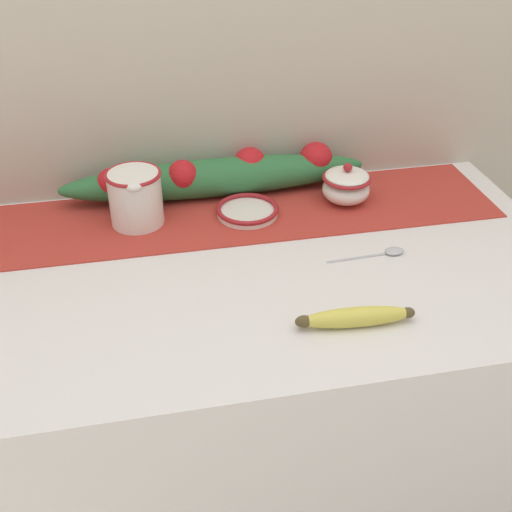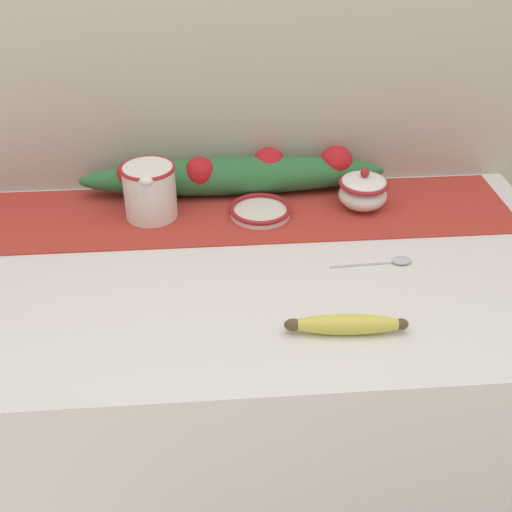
% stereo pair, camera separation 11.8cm
% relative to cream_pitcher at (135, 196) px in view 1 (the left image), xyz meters
% --- Properties ---
extents(countertop, '(1.32, 0.70, 0.88)m').
position_rel_cream_pitcher_xyz_m(countertop, '(0.18, -0.21, -0.50)').
color(countertop, silver).
rests_on(countertop, ground_plane).
extents(back_wall, '(2.12, 0.04, 2.40)m').
position_rel_cream_pitcher_xyz_m(back_wall, '(0.18, 0.16, 0.26)').
color(back_wall, '#B7AD99').
rests_on(back_wall, ground_plane).
extents(table_runner, '(1.21, 0.27, 0.00)m').
position_rel_cream_pitcher_xyz_m(table_runner, '(0.18, -0.00, -0.06)').
color(table_runner, '#B23328').
rests_on(table_runner, countertop).
extents(cream_pitcher, '(0.12, 0.14, 0.12)m').
position_rel_cream_pitcher_xyz_m(cream_pitcher, '(0.00, 0.00, 0.00)').
color(cream_pitcher, white).
rests_on(cream_pitcher, countertop).
extents(sugar_bowl, '(0.11, 0.11, 0.09)m').
position_rel_cream_pitcher_xyz_m(sugar_bowl, '(0.46, -0.00, -0.02)').
color(sugar_bowl, white).
rests_on(sugar_bowl, countertop).
extents(small_dish, '(0.14, 0.14, 0.02)m').
position_rel_cream_pitcher_xyz_m(small_dish, '(0.24, -0.02, -0.05)').
color(small_dish, white).
rests_on(small_dish, countertop).
extents(banana, '(0.21, 0.05, 0.04)m').
position_rel_cream_pitcher_xyz_m(banana, '(0.34, -0.42, -0.05)').
color(banana, '#DBCC4C').
rests_on(banana, countertop).
extents(spoon, '(0.16, 0.03, 0.01)m').
position_rel_cream_pitcher_xyz_m(spoon, '(0.48, -0.22, -0.06)').
color(spoon, '#B7B7BC').
rests_on(spoon, countertop).
extents(poinsettia_garland, '(0.70, 0.10, 0.10)m').
position_rel_cream_pitcher_xyz_m(poinsettia_garland, '(0.19, 0.09, -0.02)').
color(poinsettia_garland, '#2D6B38').
rests_on(poinsettia_garland, countertop).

